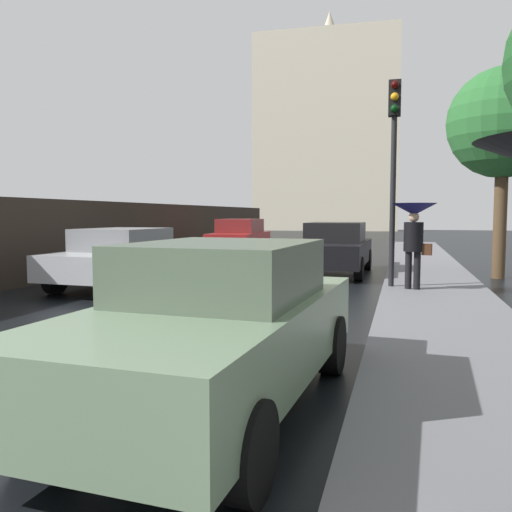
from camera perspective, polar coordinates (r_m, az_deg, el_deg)
car_silver_mid_road at (r=12.82m, az=-14.10°, el=-0.05°), size 2.04×4.42×1.39m
car_red_far_ahead at (r=20.29m, az=-1.80°, el=1.93°), size 1.80×3.85×1.55m
car_green_behind_camera at (r=4.69m, az=-4.07°, el=-7.44°), size 1.93×4.19×1.47m
car_black_far_lane at (r=15.37m, az=8.59°, el=0.86°), size 1.87×4.60×1.49m
pedestrian_with_umbrella_far at (r=11.56m, az=16.75°, el=3.47°), size 0.93×0.93×1.82m
traffic_light at (r=11.99m, az=14.71°, el=11.54°), size 0.26×0.39×4.45m
street_tree_far at (r=15.72m, az=25.24°, el=12.80°), size 2.90×2.90×5.58m
distant_tower at (r=61.03m, az=7.85°, el=12.79°), size 15.55×9.88×24.11m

